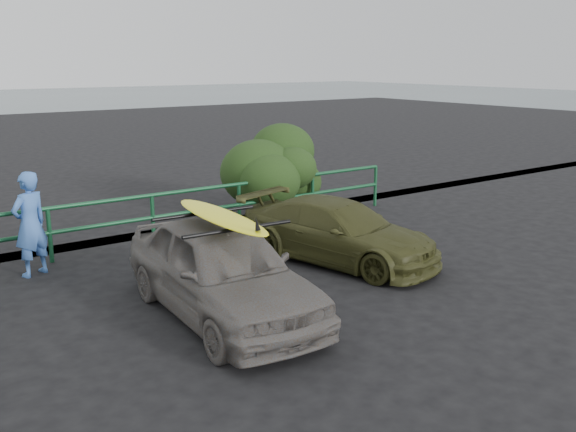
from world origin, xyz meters
The scene contains 8 objects.
ground centered at (0.00, 0.00, 0.00)m, with size 80.00×80.00×0.00m, color black.
guardrail centered at (0.00, 5.00, 0.52)m, with size 14.00×0.08×1.04m, color #154929, non-canonical shape.
shrub_right centered at (5.00, 5.50, 1.03)m, with size 3.20×2.40×2.06m, color #213A15, non-canonical shape.
sedan centered at (0.28, 1.00, 0.69)m, with size 1.64×4.07×1.39m, color #605B56.
olive_vehicle centered at (3.29, 2.02, 0.56)m, with size 1.57×3.86×1.12m, color #3E3F1C.
man centered at (-1.45, 4.45, 0.90)m, with size 0.66×0.43×1.80m, color #4475CC.
roof_rack centered at (0.28, 1.00, 1.41)m, with size 1.60×1.12×0.05m, color black, non-canonical shape.
surfboard centered at (0.28, 1.00, 1.48)m, with size 0.53×2.53×0.08m, color #FFFC1A.
Camera 1 is at (-3.99, -6.58, 3.59)m, focal length 40.00 mm.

